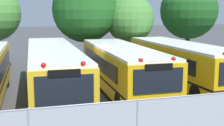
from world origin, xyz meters
TOP-DOWN VIEW (x-y plane):
  - ground_plane at (0.00, 0.00)m, footprint 160.00×160.00m
  - school_bus_1 at (-1.93, -0.09)m, footprint 2.58×11.72m
  - school_bus_2 at (1.76, -0.10)m, footprint 2.72×10.23m
  - school_bus_3 at (5.48, 0.19)m, footprint 2.74×10.16m
  - tree_2 at (1.41, 7.24)m, footprint 4.98×4.92m
  - tree_3 at (4.57, 6.84)m, footprint 3.76×3.76m
  - tree_4 at (10.34, 7.87)m, footprint 4.88×4.88m

SIDE VIEW (x-z plane):
  - ground_plane at x=0.00m, z-range 0.00..0.00m
  - school_bus_2 at x=1.76m, z-range 0.07..2.68m
  - school_bus_3 at x=5.48m, z-range 0.07..2.73m
  - school_bus_1 at x=-1.93m, z-range 0.07..2.78m
  - tree_3 at x=4.57m, z-range 0.95..6.65m
  - tree_4 at x=10.34m, z-range 1.00..7.92m
  - tree_2 at x=1.41m, z-range 1.00..7.95m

